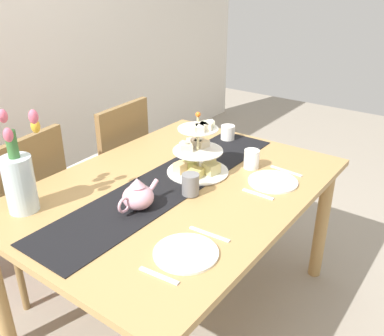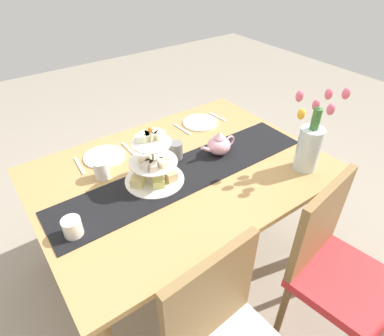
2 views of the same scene
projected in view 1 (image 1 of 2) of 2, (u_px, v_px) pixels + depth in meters
The scene contains 17 objects.
ground_plane at pixel (179, 306), 2.23m from camera, with size 8.00×8.00×0.00m, color gray.
dining_table at pixel (177, 203), 1.96m from camera, with size 1.51×1.10×0.73m.
chair_left at pixel (23, 206), 2.19m from camera, with size 0.48×0.48×0.91m.
chair_right at pixel (113, 164), 2.66m from camera, with size 0.45×0.45×0.91m.
table_runner at pixel (170, 182), 1.94m from camera, with size 1.44×0.31×0.00m, color black.
tiered_cake_stand at pixel (198, 154), 1.99m from camera, with size 0.30×0.30×0.30m.
teapot at pixel (138, 196), 1.70m from camera, with size 0.24×0.13×0.14m.
tulip_vase at pixel (18, 176), 1.65m from camera, with size 0.20×0.19×0.46m.
cream_jug at pixel (228, 133), 2.41m from camera, with size 0.08×0.08×0.09m, color white.
dinner_plate_left at pixel (186, 253), 1.45m from camera, with size 0.23×0.23×0.01m, color white.
fork_left at pixel (159, 276), 1.35m from camera, with size 0.02×0.15×0.01m, color silver.
knife_left at pixel (209, 234), 1.56m from camera, with size 0.01×0.17×0.01m, color silver.
dinner_plate_right at pixel (273, 182), 1.94m from camera, with size 0.23×0.23×0.01m, color white.
fork_right at pixel (258, 194), 1.83m from camera, with size 0.02×0.15×0.01m, color silver.
knife_right at pixel (286, 171), 2.04m from camera, with size 0.01×0.17×0.01m, color silver.
mug_grey at pixel (191, 184), 1.81m from camera, with size 0.08×0.08×0.10m, color slate.
mug_white_text at pixel (252, 159), 2.06m from camera, with size 0.08×0.08×0.10m, color white.
Camera 1 is at (-1.32, -1.06, 1.62)m, focal length 39.11 mm.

